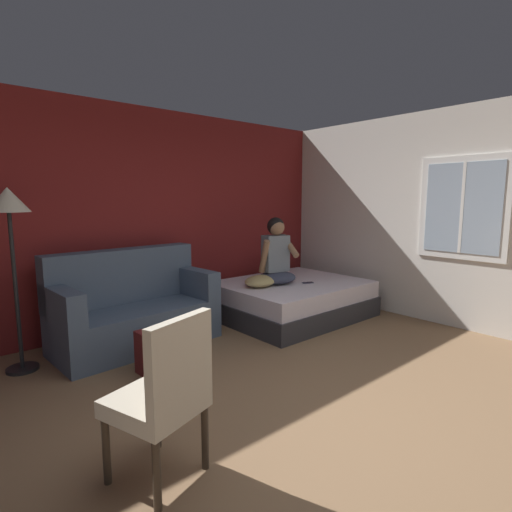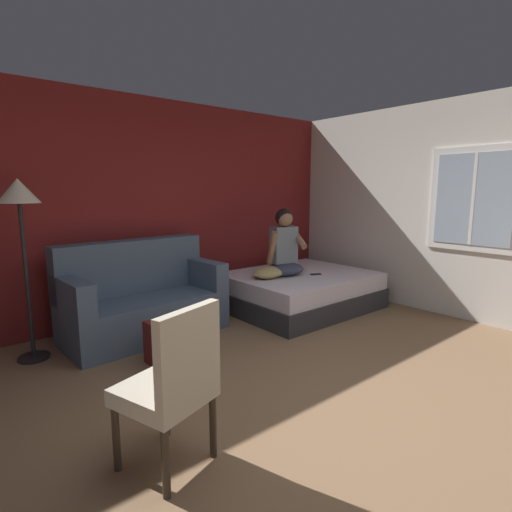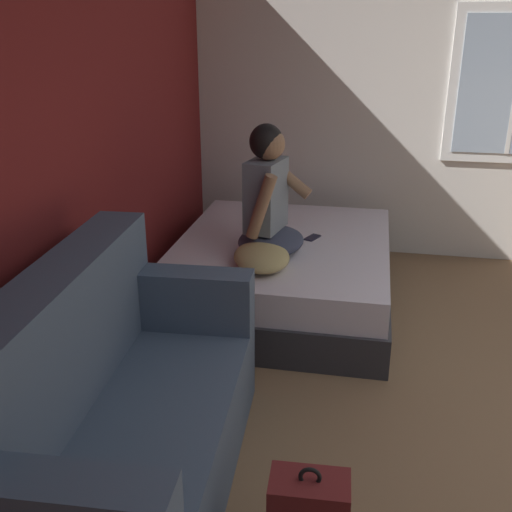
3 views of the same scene
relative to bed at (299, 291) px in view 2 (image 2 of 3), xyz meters
name	(u,v)px [view 2 (image 2 of 3)]	position (x,y,z in m)	size (l,w,h in m)	color
ground_plane	(337,419)	(-1.75, -2.08, -0.24)	(40.00, 40.00, 0.00)	brown
wall_back_accent	(142,210)	(-1.75, 1.03, 1.11)	(10.90, 0.16, 2.70)	maroon
bed	(299,291)	(0.00, 0.00, 0.00)	(1.91, 1.56, 0.48)	#2D2D33
couch	(142,300)	(-2.08, 0.40, 0.16)	(1.74, 0.92, 1.04)	#47566B
side_chair	(173,382)	(-2.86, -1.79, 0.30)	(0.58, 0.58, 0.98)	#382D23
person_seated	(284,248)	(-0.23, 0.07, 0.60)	(0.60, 0.54, 0.88)	#383D51
backpack	(161,344)	(-2.29, -0.45, -0.04)	(0.24, 0.31, 0.46)	maroon
throw_pillow	(268,272)	(-0.51, 0.06, 0.31)	(0.48, 0.36, 0.14)	tan
cell_phone	(316,274)	(0.10, -0.20, 0.25)	(0.07, 0.14, 0.01)	black
floor_lamp	(20,209)	(-3.17, 0.43, 1.19)	(0.36, 0.36, 1.70)	black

